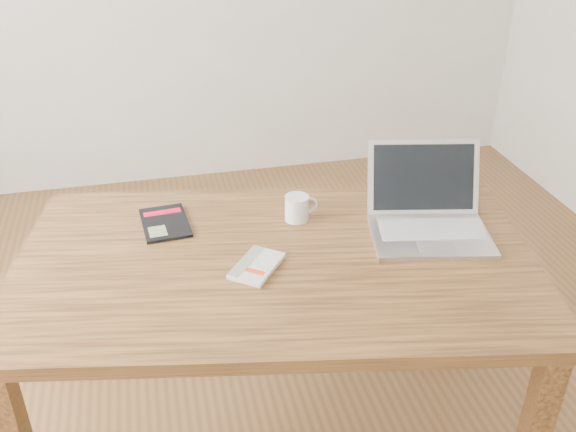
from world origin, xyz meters
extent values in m
plane|color=#55391D|center=(0.00, 0.00, 0.00)|extent=(4.00, 4.00, 0.00)
cube|color=#523418|center=(0.05, -0.13, 0.73)|extent=(1.62, 1.11, 0.04)
cube|color=#523418|center=(-0.56, 0.36, 0.35)|extent=(0.07, 0.07, 0.71)
cube|color=#523418|center=(0.78, 0.10, 0.35)|extent=(0.07, 0.07, 0.71)
cube|color=silver|center=(-0.01, -0.16, 0.76)|extent=(0.18, 0.20, 0.01)
cube|color=white|center=(-0.01, -0.16, 0.76)|extent=(0.18, 0.19, 0.01)
cube|color=gray|center=(-0.04, -0.14, 0.76)|extent=(0.13, 0.15, 0.00)
cube|color=red|center=(-0.03, -0.20, 0.76)|extent=(0.05, 0.05, 0.00)
cube|color=black|center=(-0.25, 0.14, 0.76)|extent=(0.16, 0.22, 0.01)
cube|color=#AF0C26|center=(-0.26, 0.20, 0.76)|extent=(0.12, 0.04, 0.00)
cube|color=#7F905E|center=(-0.28, 0.08, 0.76)|extent=(0.06, 0.07, 0.00)
cube|color=silver|center=(0.52, -0.13, 0.76)|extent=(0.39, 0.31, 0.02)
cube|color=silver|center=(0.53, -0.10, 0.77)|extent=(0.32, 0.19, 0.00)
cube|color=#BCBCC1|center=(0.51, -0.20, 0.77)|extent=(0.11, 0.07, 0.00)
cube|color=silver|center=(0.56, 0.04, 0.87)|extent=(0.36, 0.17, 0.22)
cube|color=black|center=(0.56, 0.03, 0.88)|extent=(0.33, 0.14, 0.19)
cylinder|color=white|center=(0.16, 0.08, 0.79)|extent=(0.08, 0.08, 0.08)
cylinder|color=black|center=(0.16, 0.08, 0.83)|extent=(0.06, 0.06, 0.01)
torus|color=white|center=(0.20, 0.09, 0.79)|extent=(0.06, 0.02, 0.06)
camera|label=1|loc=(-0.27, -1.63, 1.77)|focal=40.00mm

